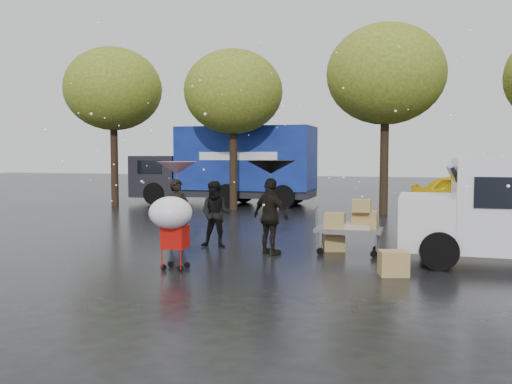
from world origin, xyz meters
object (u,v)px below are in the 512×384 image
(shopping_cart, at_px, (171,217))
(person_black, at_px, (271,216))
(blue_truck, at_px, (229,166))
(vendor_cart, at_px, (352,222))
(person_pink, at_px, (177,213))
(yellow_taxi, at_px, (466,193))

(shopping_cart, bearing_deg, person_black, 57.91)
(shopping_cart, bearing_deg, blue_truck, 104.96)
(vendor_cart, bearing_deg, person_pink, -175.80)
(blue_truck, xyz_separation_m, yellow_taxi, (10.09, -0.17, -1.03))
(person_pink, distance_m, yellow_taxi, 13.27)
(shopping_cart, height_order, yellow_taxi, shopping_cart)
(person_pink, relative_size, blue_truck, 0.20)
(vendor_cart, xyz_separation_m, shopping_cart, (-3.16, -2.84, 0.34))
(yellow_taxi, bearing_deg, blue_truck, 94.17)
(yellow_taxi, bearing_deg, person_black, 160.98)
(person_black, bearing_deg, vendor_cart, -131.50)
(person_black, relative_size, shopping_cart, 1.19)
(vendor_cart, distance_m, blue_truck, 12.82)
(blue_truck, distance_m, yellow_taxi, 10.14)
(person_black, height_order, vendor_cart, person_black)
(shopping_cart, bearing_deg, person_pink, 112.51)
(person_black, relative_size, blue_truck, 0.21)
(vendor_cart, xyz_separation_m, yellow_taxi, (3.28, 10.65, 0.01))
(person_pink, xyz_separation_m, person_black, (2.44, -0.30, 0.04))
(shopping_cart, xyz_separation_m, yellow_taxi, (6.44, 13.48, -0.33))
(person_black, xyz_separation_m, yellow_taxi, (5.04, 11.25, -0.14))
(blue_truck, bearing_deg, person_pink, -76.84)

